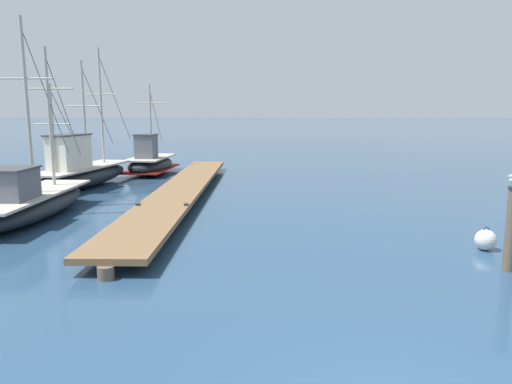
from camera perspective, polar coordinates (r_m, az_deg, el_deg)
floating_dock at (r=19.75m, az=-8.89°, el=0.36°), size 3.48×19.36×0.53m
fishing_boat_0 at (r=23.44m, az=-20.26°, el=2.38°), size 2.57×8.43×6.55m
fishing_boat_1 at (r=17.28m, az=-25.67°, el=-1.10°), size 2.56×7.97×6.52m
fishing_boat_4 at (r=27.56m, az=-12.57°, el=3.47°), size 2.23×4.85×4.96m
mooring_piling at (r=12.01m, az=28.34°, el=-3.78°), size 0.30×0.30×1.92m
mooring_buoy at (r=13.66m, az=25.84°, el=-5.18°), size 0.54×0.54×0.61m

